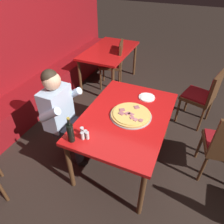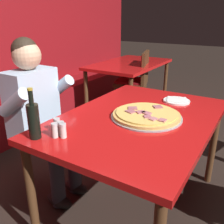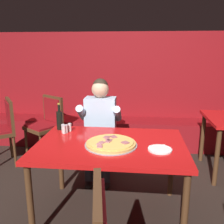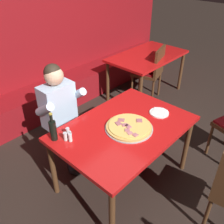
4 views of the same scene
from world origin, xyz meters
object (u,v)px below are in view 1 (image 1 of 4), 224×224
at_px(plate_white_paper, 147,97).
at_px(shaker_black_pepper, 82,131).
at_px(shaker_oregano, 87,136).
at_px(diner_seated_blue_shirt, 64,114).
at_px(background_dining_table, 109,53).
at_px(main_dining_table, 126,120).
at_px(beer_bottle, 70,132).
at_px(pizza, 131,114).
at_px(shaker_red_pepper_flakes, 83,136).
at_px(dining_chair_far_right, 115,61).
at_px(shaker_parmesan, 86,134).
at_px(dining_chair_by_booth, 204,94).

bearing_deg(plate_white_paper, shaker_black_pepper, 155.18).
height_order(shaker_oregano, diner_seated_blue_shirt, diner_seated_blue_shirt).
bearing_deg(background_dining_table, shaker_black_pepper, -162.31).
relative_size(main_dining_table, plate_white_paper, 6.62).
xyz_separation_m(beer_bottle, background_dining_table, (2.42, 0.68, -0.20)).
distance_m(pizza, shaker_red_pepper_flakes, 0.63).
xyz_separation_m(diner_seated_blue_shirt, dining_chair_far_right, (1.98, 0.17, -0.14)).
distance_m(shaker_oregano, diner_seated_blue_shirt, 0.59).
distance_m(shaker_parmesan, shaker_oregano, 0.03).
xyz_separation_m(pizza, shaker_oregano, (-0.52, 0.28, 0.02)).
bearing_deg(shaker_oregano, shaker_parmesan, 61.64).
relative_size(shaker_black_pepper, dining_chair_far_right, 0.09).
bearing_deg(main_dining_table, shaker_oregano, 156.52).
relative_size(pizza, beer_bottle, 1.65).
height_order(pizza, diner_seated_blue_shirt, diner_seated_blue_shirt).
bearing_deg(plate_white_paper, shaker_parmesan, 158.57).
height_order(beer_bottle, background_dining_table, beer_bottle).
relative_size(pizza, background_dining_table, 0.35).
bearing_deg(diner_seated_blue_shirt, shaker_red_pepper_flakes, -124.60).
bearing_deg(pizza, main_dining_table, 99.33).
relative_size(main_dining_table, shaker_black_pepper, 16.16).
bearing_deg(shaker_black_pepper, plate_white_paper, -24.82).
height_order(shaker_oregano, dining_chair_by_booth, dining_chair_by_booth).
relative_size(diner_seated_blue_shirt, dining_chair_by_booth, 1.35).
distance_m(shaker_black_pepper, shaker_parmesan, 0.06).
distance_m(plate_white_paper, beer_bottle, 1.15).
bearing_deg(plate_white_paper, pizza, 171.24).
relative_size(main_dining_table, pizza, 2.89).
bearing_deg(background_dining_table, shaker_red_pepper_flakes, -161.87).
xyz_separation_m(pizza, plate_white_paper, (0.44, -0.07, -0.01)).
bearing_deg(diner_seated_blue_shirt, background_dining_table, 8.69).
bearing_deg(shaker_parmesan, shaker_red_pepper_flakes, 157.63).
height_order(diner_seated_blue_shirt, background_dining_table, diner_seated_blue_shirt).
bearing_deg(dining_chair_far_right, diner_seated_blue_shirt, -175.10).
xyz_separation_m(beer_bottle, diner_seated_blue_shirt, (0.38, 0.37, -0.17)).
xyz_separation_m(shaker_oregano, background_dining_table, (2.34, 0.82, -0.12)).
distance_m(diner_seated_blue_shirt, background_dining_table, 2.07).
bearing_deg(dining_chair_far_right, dining_chair_by_booth, -108.03).
bearing_deg(dining_chair_far_right, beer_bottle, -167.12).
distance_m(plate_white_paper, shaker_oregano, 1.02).
height_order(main_dining_table, plate_white_paper, plate_white_paper).
height_order(beer_bottle, shaker_red_pepper_flakes, beer_bottle).
distance_m(dining_chair_far_right, dining_chair_by_booth, 1.81).
height_order(pizza, shaker_red_pepper_flakes, shaker_red_pepper_flakes).
relative_size(plate_white_paper, shaker_oregano, 2.44).
bearing_deg(shaker_oregano, main_dining_table, -23.48).
bearing_deg(shaker_red_pepper_flakes, pizza, -30.34).
xyz_separation_m(shaker_red_pepper_flakes, dining_chair_far_right, (2.30, 0.63, -0.24)).
distance_m(pizza, dining_chair_by_booth, 1.44).
height_order(main_dining_table, diner_seated_blue_shirt, diner_seated_blue_shirt).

